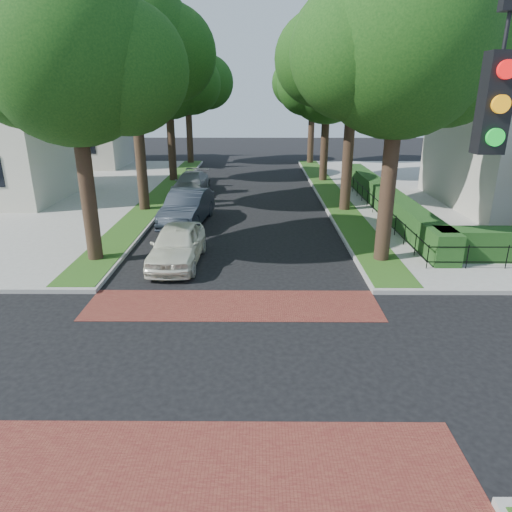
# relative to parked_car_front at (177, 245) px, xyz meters

# --- Properties ---
(ground) EXTENTS (120.00, 120.00, 0.00)m
(ground) POSITION_rel_parked_car_front_xyz_m (2.30, -6.88, -0.75)
(ground) COLOR black
(ground) RESTS_ON ground
(crosswalk_far) EXTENTS (9.00, 2.20, 0.01)m
(crosswalk_far) POSITION_rel_parked_car_front_xyz_m (2.30, -3.68, -0.75)
(crosswalk_far) COLOR maroon
(crosswalk_far) RESTS_ON ground
(crosswalk_near) EXTENTS (9.00, 2.20, 0.01)m
(crosswalk_near) POSITION_rel_parked_car_front_xyz_m (2.30, -10.08, -0.75)
(crosswalk_near) COLOR maroon
(crosswalk_near) RESTS_ON ground
(grass_strip_ne) EXTENTS (1.60, 29.80, 0.02)m
(grass_strip_ne) POSITION_rel_parked_car_front_xyz_m (7.70, 12.22, -0.59)
(grass_strip_ne) COLOR #264D16
(grass_strip_ne) RESTS_ON sidewalk_ne
(grass_strip_nw) EXTENTS (1.60, 29.80, 0.02)m
(grass_strip_nw) POSITION_rel_parked_car_front_xyz_m (-3.10, 12.22, -0.59)
(grass_strip_nw) COLOR #264D16
(grass_strip_nw) RESTS_ON sidewalk_nw
(tree_right_near) EXTENTS (7.75, 6.67, 10.66)m
(tree_right_near) POSITION_rel_parked_car_front_xyz_m (7.90, 0.36, 6.87)
(tree_right_near) COLOR black
(tree_right_near) RESTS_ON sidewalk_ne
(tree_right_mid) EXTENTS (8.25, 7.09, 11.22)m
(tree_right_mid) POSITION_rel_parked_car_front_xyz_m (7.91, 8.37, 7.23)
(tree_right_mid) COLOR black
(tree_right_mid) RESTS_ON sidewalk_ne
(tree_right_far) EXTENTS (7.25, 6.23, 9.74)m
(tree_right_far) POSITION_rel_parked_car_front_xyz_m (7.90, 17.34, 6.15)
(tree_right_far) COLOR black
(tree_right_far) RESTS_ON sidewalk_ne
(tree_right_back) EXTENTS (7.50, 6.45, 10.20)m
(tree_right_back) POSITION_rel_parked_car_front_xyz_m (7.90, 26.35, 6.51)
(tree_right_back) COLOR black
(tree_right_back) RESTS_ON sidewalk_ne
(tree_left_near) EXTENTS (7.50, 6.45, 10.20)m
(tree_left_near) POSITION_rel_parked_car_front_xyz_m (-3.10, 0.35, 6.51)
(tree_left_near) COLOR black
(tree_left_near) RESTS_ON sidewalk_nw
(tree_left_mid) EXTENTS (8.00, 6.88, 11.48)m
(tree_left_mid) POSITION_rel_parked_car_front_xyz_m (-3.09, 8.36, 7.59)
(tree_left_mid) COLOR black
(tree_left_mid) RESTS_ON sidewalk_nw
(tree_left_far) EXTENTS (7.00, 6.02, 9.86)m
(tree_left_far) POSITION_rel_parked_car_front_xyz_m (-3.10, 17.34, 6.36)
(tree_left_far) COLOR black
(tree_left_far) RESTS_ON sidewalk_nw
(tree_left_back) EXTENTS (7.75, 6.66, 10.44)m
(tree_left_back) POSITION_rel_parked_car_front_xyz_m (-3.10, 26.36, 6.66)
(tree_left_back) COLOR black
(tree_left_back) RESTS_ON sidewalk_nw
(hedge_main_road) EXTENTS (1.00, 18.00, 1.20)m
(hedge_main_road) POSITION_rel_parked_car_front_xyz_m (10.00, 8.12, -0.00)
(hedge_main_road) COLOR #1B4216
(hedge_main_road) RESTS_ON sidewalk_ne
(fence_main_road) EXTENTS (0.06, 18.00, 0.90)m
(fence_main_road) POSITION_rel_parked_car_front_xyz_m (9.20, 8.12, -0.15)
(fence_main_road) COLOR black
(fence_main_road) RESTS_ON sidewalk_ne
(house_left_far) EXTENTS (10.00, 9.00, 10.14)m
(house_left_far) POSITION_rel_parked_car_front_xyz_m (-13.19, 25.11, 4.29)
(house_left_far) COLOR #B3AFA0
(house_left_far) RESTS_ON sidewalk_nw
(parked_car_front) EXTENTS (1.88, 4.47, 1.51)m
(parked_car_front) POSITION_rel_parked_car_front_xyz_m (0.00, 0.00, 0.00)
(parked_car_front) COLOR silver
(parked_car_front) RESTS_ON ground
(parked_car_middle) EXTENTS (2.29, 5.16, 1.65)m
(parked_car_middle) POSITION_rel_parked_car_front_xyz_m (-0.46, 5.69, 0.07)
(parked_car_middle) COLOR #1D232B
(parked_car_middle) RESTS_ON ground
(parked_car_rear) EXTENTS (2.24, 4.80, 1.36)m
(parked_car_rear) POSITION_rel_parked_car_front_xyz_m (-1.30, 13.03, -0.08)
(parked_car_rear) COLOR slate
(parked_car_rear) RESTS_ON ground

